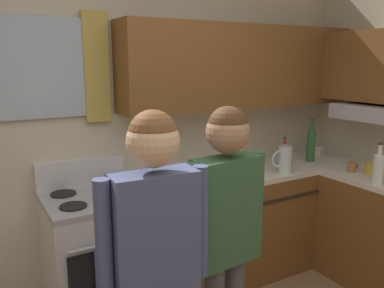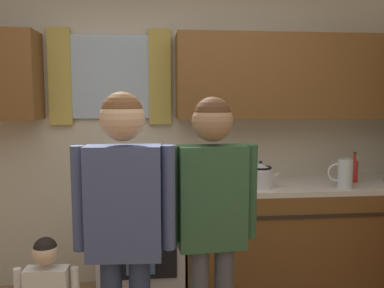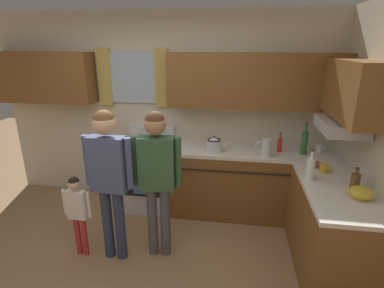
{
  "view_description": "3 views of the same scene",
  "coord_description": "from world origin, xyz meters",
  "px_view_note": "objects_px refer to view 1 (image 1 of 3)",
  "views": [
    {
      "loc": [
        -0.84,
        -1.0,
        1.8
      ],
      "look_at": [
        0.32,
        0.99,
        1.31
      ],
      "focal_mm": 37.17,
      "sensor_mm": 36.0,
      "label": 1
    },
    {
      "loc": [
        -0.05,
        -1.47,
        1.58
      ],
      "look_at": [
        0.18,
        0.82,
        1.31
      ],
      "focal_mm": 37.01,
      "sensor_mm": 36.0,
      "label": 2
    },
    {
      "loc": [
        1.02,
        -2.09,
        2.18
      ],
      "look_at": [
        0.59,
        0.7,
        1.23
      ],
      "focal_mm": 27.84,
      "sensor_mm": 36.0,
      "label": 3
    }
  ],
  "objects_px": {
    "bottle_milk_white": "(378,168)",
    "cup_terracotta": "(352,167)",
    "bottle_sauce_red": "(284,154)",
    "adult_in_plaid": "(226,221)",
    "bottle_wine_green": "(311,145)",
    "stovetop_kettle": "(215,169)",
    "stove_oven": "(95,255)",
    "adult_holding_child": "(155,249)",
    "mug_ceramic_white": "(317,151)",
    "mug_mustard_yellow": "(370,168)",
    "water_pitcher": "(284,159)"
  },
  "relations": [
    {
      "from": "water_pitcher",
      "to": "bottle_milk_white",
      "type": "bearing_deg",
      "value": -56.91
    },
    {
      "from": "bottle_wine_green",
      "to": "adult_holding_child",
      "type": "xyz_separation_m",
      "value": [
        -2.04,
        -1.07,
        -0.04
      ]
    },
    {
      "from": "stove_oven",
      "to": "stovetop_kettle",
      "type": "distance_m",
      "value": 1.06
    },
    {
      "from": "mug_ceramic_white",
      "to": "stovetop_kettle",
      "type": "relative_size",
      "value": 0.46
    },
    {
      "from": "bottle_wine_green",
      "to": "mug_ceramic_white",
      "type": "height_order",
      "value": "bottle_wine_green"
    },
    {
      "from": "mug_mustard_yellow",
      "to": "adult_in_plaid",
      "type": "height_order",
      "value": "adult_in_plaid"
    },
    {
      "from": "stovetop_kettle",
      "to": "adult_in_plaid",
      "type": "relative_size",
      "value": 0.17
    },
    {
      "from": "bottle_milk_white",
      "to": "mug_mustard_yellow",
      "type": "bearing_deg",
      "value": 46.2
    },
    {
      "from": "bottle_sauce_red",
      "to": "adult_holding_child",
      "type": "bearing_deg",
      "value": -147.94
    },
    {
      "from": "cup_terracotta",
      "to": "adult_in_plaid",
      "type": "relative_size",
      "value": 0.07
    },
    {
      "from": "stovetop_kettle",
      "to": "adult_holding_child",
      "type": "height_order",
      "value": "adult_holding_child"
    },
    {
      "from": "cup_terracotta",
      "to": "mug_ceramic_white",
      "type": "height_order",
      "value": "mug_ceramic_white"
    },
    {
      "from": "bottle_wine_green",
      "to": "stovetop_kettle",
      "type": "distance_m",
      "value": 1.09
    },
    {
      "from": "bottle_milk_white",
      "to": "mug_mustard_yellow",
      "type": "xyz_separation_m",
      "value": [
        0.19,
        0.2,
        -0.07
      ]
    },
    {
      "from": "bottle_milk_white",
      "to": "cup_terracotta",
      "type": "xyz_separation_m",
      "value": [
        0.12,
        0.32,
        -0.08
      ]
    },
    {
      "from": "stove_oven",
      "to": "adult_in_plaid",
      "type": "height_order",
      "value": "adult_in_plaid"
    },
    {
      "from": "bottle_sauce_red",
      "to": "bottle_milk_white",
      "type": "relative_size",
      "value": 0.78
    },
    {
      "from": "mug_mustard_yellow",
      "to": "adult_in_plaid",
      "type": "distance_m",
      "value": 1.74
    },
    {
      "from": "stove_oven",
      "to": "adult_holding_child",
      "type": "distance_m",
      "value": 1.24
    },
    {
      "from": "bottle_sauce_red",
      "to": "adult_in_plaid",
      "type": "distance_m",
      "value": 1.63
    },
    {
      "from": "bottle_wine_green",
      "to": "adult_in_plaid",
      "type": "distance_m",
      "value": 1.85
    },
    {
      "from": "bottle_milk_white",
      "to": "adult_in_plaid",
      "type": "relative_size",
      "value": 0.2
    },
    {
      "from": "stove_oven",
      "to": "cup_terracotta",
      "type": "height_order",
      "value": "stove_oven"
    },
    {
      "from": "cup_terracotta",
      "to": "water_pitcher",
      "type": "bearing_deg",
      "value": 152.09
    },
    {
      "from": "bottle_milk_white",
      "to": "stovetop_kettle",
      "type": "bearing_deg",
      "value": 146.73
    },
    {
      "from": "bottle_sauce_red",
      "to": "mug_mustard_yellow",
      "type": "height_order",
      "value": "bottle_sauce_red"
    },
    {
      "from": "stovetop_kettle",
      "to": "adult_in_plaid",
      "type": "distance_m",
      "value": 0.99
    },
    {
      "from": "stove_oven",
      "to": "cup_terracotta",
      "type": "distance_m",
      "value": 2.14
    },
    {
      "from": "cup_terracotta",
      "to": "mug_mustard_yellow",
      "type": "relative_size",
      "value": 0.91
    },
    {
      "from": "water_pitcher",
      "to": "bottle_wine_green",
      "type": "bearing_deg",
      "value": 18.96
    },
    {
      "from": "cup_terracotta",
      "to": "bottle_milk_white",
      "type": "bearing_deg",
      "value": -111.08
    },
    {
      "from": "bottle_sauce_red",
      "to": "water_pitcher",
      "type": "xyz_separation_m",
      "value": [
        -0.18,
        -0.19,
        0.02
      ]
    },
    {
      "from": "stove_oven",
      "to": "adult_holding_child",
      "type": "relative_size",
      "value": 0.68
    },
    {
      "from": "mug_mustard_yellow",
      "to": "adult_in_plaid",
      "type": "bearing_deg",
      "value": -166.71
    },
    {
      "from": "bottle_milk_white",
      "to": "cup_terracotta",
      "type": "bearing_deg",
      "value": 68.92
    },
    {
      "from": "bottle_sauce_red",
      "to": "adult_in_plaid",
      "type": "xyz_separation_m",
      "value": [
        -1.31,
        -0.98,
        0.0
      ]
    },
    {
      "from": "water_pitcher",
      "to": "stove_oven",
      "type": "bearing_deg",
      "value": 172.16
    },
    {
      "from": "cup_terracotta",
      "to": "adult_holding_child",
      "type": "distance_m",
      "value": 2.17
    },
    {
      "from": "stove_oven",
      "to": "bottle_sauce_red",
      "type": "relative_size",
      "value": 4.48
    },
    {
      "from": "stove_oven",
      "to": "mug_mustard_yellow",
      "type": "relative_size",
      "value": 9.15
    },
    {
      "from": "bottle_wine_green",
      "to": "cup_terracotta",
      "type": "relative_size",
      "value": 3.62
    },
    {
      "from": "bottle_sauce_red",
      "to": "mug_ceramic_white",
      "type": "height_order",
      "value": "bottle_sauce_red"
    },
    {
      "from": "adult_holding_child",
      "to": "adult_in_plaid",
      "type": "bearing_deg",
      "value": 15.25
    },
    {
      "from": "stovetop_kettle",
      "to": "adult_holding_child",
      "type": "bearing_deg",
      "value": -134.15
    },
    {
      "from": "stove_oven",
      "to": "bottle_wine_green",
      "type": "distance_m",
      "value": 2.08
    },
    {
      "from": "mug_mustard_yellow",
      "to": "water_pitcher",
      "type": "relative_size",
      "value": 0.55
    },
    {
      "from": "bottle_sauce_red",
      "to": "water_pitcher",
      "type": "distance_m",
      "value": 0.27
    },
    {
      "from": "adult_holding_child",
      "to": "stove_oven",
      "type": "bearing_deg",
      "value": 87.55
    },
    {
      "from": "bottle_wine_green",
      "to": "water_pitcher",
      "type": "relative_size",
      "value": 1.79
    },
    {
      "from": "water_pitcher",
      "to": "mug_mustard_yellow",
      "type": "bearing_deg",
      "value": -33.91
    }
  ]
}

